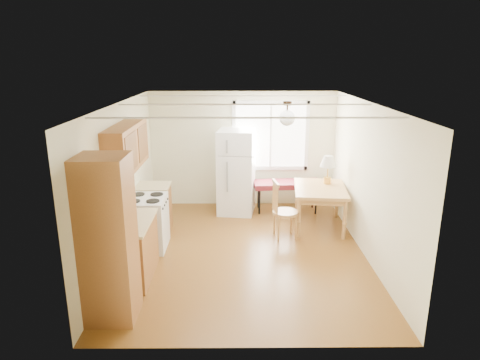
{
  "coord_description": "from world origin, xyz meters",
  "views": [
    {
      "loc": [
        -0.13,
        -6.65,
        3.19
      ],
      "look_at": [
        -0.08,
        0.42,
        1.15
      ],
      "focal_mm": 32.0,
      "sensor_mm": 36.0,
      "label": 1
    }
  ],
  "objects_px": {
    "bench": "(287,185)",
    "chair": "(280,206)",
    "refrigerator": "(236,172)",
    "dining_table": "(320,193)"
  },
  "relations": [
    {
      "from": "bench",
      "to": "dining_table",
      "type": "relative_size",
      "value": 1.06
    },
    {
      "from": "bench",
      "to": "chair",
      "type": "xyz_separation_m",
      "value": [
        -0.29,
        -1.42,
        0.03
      ]
    },
    {
      "from": "refrigerator",
      "to": "dining_table",
      "type": "bearing_deg",
      "value": -19.66
    },
    {
      "from": "bench",
      "to": "refrigerator",
      "type": "bearing_deg",
      "value": 178.47
    },
    {
      "from": "refrigerator",
      "to": "dining_table",
      "type": "xyz_separation_m",
      "value": [
        1.6,
        -0.84,
        -0.19
      ]
    },
    {
      "from": "bench",
      "to": "chair",
      "type": "relative_size",
      "value": 1.36
    },
    {
      "from": "refrigerator",
      "to": "dining_table",
      "type": "height_order",
      "value": "refrigerator"
    },
    {
      "from": "refrigerator",
      "to": "chair",
      "type": "height_order",
      "value": "refrigerator"
    },
    {
      "from": "refrigerator",
      "to": "chair",
      "type": "bearing_deg",
      "value": -51.93
    },
    {
      "from": "bench",
      "to": "chair",
      "type": "height_order",
      "value": "chair"
    }
  ]
}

